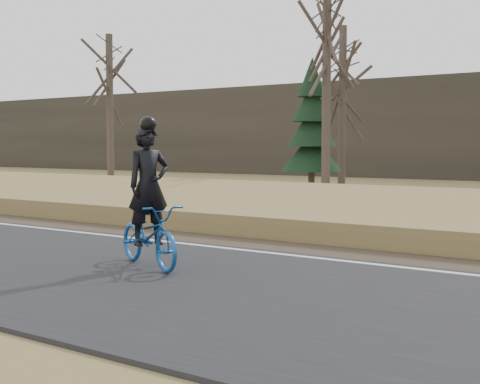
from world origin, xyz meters
The scene contains 12 objects.
ground centered at (0.00, 0.00, 0.00)m, with size 120.00×120.00×0.00m, color olive.
road centered at (0.00, -2.50, 0.03)m, with size 120.00×6.00×0.06m, color black.
edge_line centered at (0.00, 0.20, 0.07)m, with size 120.00×0.12×0.01m, color silver.
shoulder centered at (0.00, 1.20, 0.02)m, with size 120.00×1.60×0.04m, color #473A2B.
embankment centered at (0.00, 4.20, 0.22)m, with size 120.00×5.00×0.44m, color olive.
ballast centered at (0.00, 8.00, 0.23)m, with size 120.00×3.00×0.45m, color slate.
railroad centered at (0.00, 8.00, 0.53)m, with size 120.00×2.40×0.29m.
cyclist centered at (1.12, -2.01, 0.82)m, with size 2.01×1.34×2.37m.
bare_tree_far_left centered at (-16.67, 14.46, 3.79)m, with size 0.36×0.36×7.58m, color #51433B.
bare_tree_left centered at (-5.58, 18.38, 3.73)m, with size 0.36×0.36×7.45m, color #51433B.
bare_tree_near_left centered at (-4.36, 14.45, 3.96)m, with size 0.36×0.36×7.91m, color #51433B.
conifer centered at (-5.60, 15.53, 2.71)m, with size 2.60×2.60×5.73m.
Camera 1 is at (8.27, -9.75, 1.97)m, focal length 50.00 mm.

